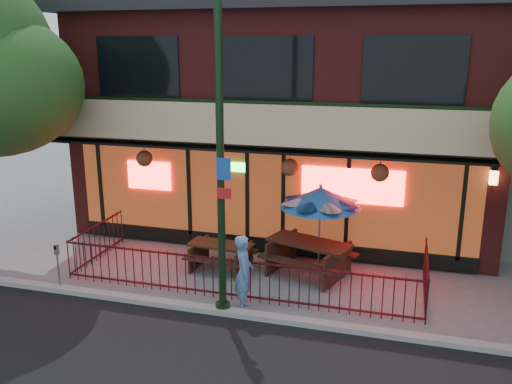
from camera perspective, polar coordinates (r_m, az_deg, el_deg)
ground at (r=12.35m, az=-2.87°, el=-11.61°), size 80.00×80.00×0.00m
curb at (r=11.90m, az=-3.66°, el=-12.39°), size 80.00×0.25×0.12m
restaurant_building at (r=17.96m, az=4.32°, el=10.56°), size 12.96×9.49×8.05m
patio_fence at (r=12.51m, az=-2.17°, el=-8.04°), size 8.44×2.62×1.00m
street_light at (r=10.91m, az=-3.75°, el=2.37°), size 0.43×0.32×7.00m
picnic_table_left at (r=13.93m, az=-3.70°, el=-6.36°), size 1.70×1.35×0.69m
picnic_table_right at (r=13.62m, az=5.58°, el=-6.37°), size 2.43×2.13×0.87m
patio_umbrella at (r=13.44m, az=6.80°, el=-0.54°), size 2.00×2.00×2.28m
pedestrian at (r=11.75m, az=-1.28°, el=-8.50°), size 0.57×0.71×1.69m
parking_meter_near at (r=13.39m, az=-20.17°, el=-6.70°), size 0.12×0.11×1.16m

